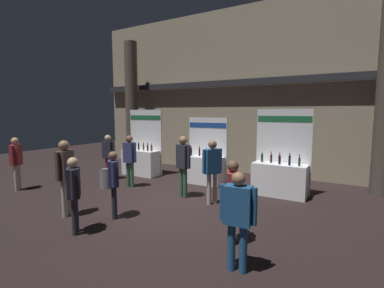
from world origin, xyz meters
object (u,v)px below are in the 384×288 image
(visitor_0, at_px, (238,213))
(exhibitor_booth_0, at_px, (141,159))
(visitor_6, at_px, (232,195))
(visitor_9, at_px, (108,153))
(visitor_3, at_px, (65,171))
(visitor_1, at_px, (130,156))
(visitor_7, at_px, (183,161))
(trash_bin, at_px, (106,178))
(visitor_8, at_px, (114,179))
(visitor_2, at_px, (212,166))
(exhibitor_booth_1, at_px, (204,167))
(visitor_4, at_px, (16,159))
(visitor_5, at_px, (74,189))
(exhibitor_booth_2, at_px, (280,175))

(visitor_0, bearing_deg, exhibitor_booth_0, 136.71)
(exhibitor_booth_0, relative_size, visitor_6, 1.61)
(visitor_9, bearing_deg, visitor_3, 114.82)
(visitor_1, xyz_separation_m, visitor_7, (2.13, -0.05, 0.05))
(exhibitor_booth_0, distance_m, visitor_0, 7.38)
(trash_bin, relative_size, visitor_8, 0.41)
(visitor_2, bearing_deg, visitor_9, 113.08)
(exhibitor_booth_1, bearing_deg, visitor_4, -140.96)
(exhibitor_booth_1, distance_m, visitor_9, 3.56)
(visitor_5, distance_m, visitor_9, 4.74)
(visitor_9, bearing_deg, visitor_7, 165.58)
(exhibitor_booth_1, distance_m, visitor_7, 1.85)
(trash_bin, height_order, visitor_4, visitor_4)
(exhibitor_booth_1, distance_m, visitor_0, 5.55)
(visitor_4, relative_size, visitor_8, 1.06)
(exhibitor_booth_2, distance_m, visitor_3, 5.90)
(exhibitor_booth_2, height_order, visitor_2, exhibitor_booth_2)
(visitor_3, bearing_deg, exhibitor_booth_1, -31.49)
(exhibitor_booth_2, distance_m, visitor_7, 2.92)
(exhibitor_booth_1, relative_size, visitor_4, 1.36)
(exhibitor_booth_1, xyz_separation_m, visitor_6, (2.63, -3.76, 0.36))
(visitor_0, relative_size, visitor_7, 0.88)
(exhibitor_booth_1, bearing_deg, visitor_8, -93.66)
(exhibitor_booth_2, height_order, visitor_6, exhibitor_booth_2)
(visitor_8, bearing_deg, visitor_6, 48.02)
(trash_bin, distance_m, visitor_7, 2.86)
(visitor_6, bearing_deg, visitor_9, -137.69)
(visitor_4, bearing_deg, visitor_8, 51.75)
(visitor_0, xyz_separation_m, visitor_1, (-4.93, 2.91, 0.08))
(trash_bin, xyz_separation_m, visitor_3, (1.12, -2.25, 0.77))
(visitor_1, height_order, visitor_5, visitor_1)
(exhibitor_booth_2, bearing_deg, visitor_4, -153.53)
(visitor_1, distance_m, visitor_7, 2.13)
(exhibitor_booth_2, height_order, visitor_3, exhibitor_booth_2)
(exhibitor_booth_0, height_order, visitor_1, exhibitor_booth_0)
(visitor_2, bearing_deg, visitor_7, 113.64)
(exhibitor_booth_2, xyz_separation_m, trash_bin, (-5.11, -2.06, -0.29))
(visitor_2, height_order, visitor_3, visitor_3)
(visitor_7, bearing_deg, visitor_9, -170.27)
(exhibitor_booth_1, bearing_deg, exhibitor_booth_0, -178.16)
(exhibitor_booth_1, relative_size, visitor_1, 1.33)
(exhibitor_booth_0, relative_size, visitor_9, 1.56)
(visitor_8, distance_m, visitor_9, 4.05)
(visitor_1, distance_m, visitor_8, 2.77)
(visitor_0, xyz_separation_m, visitor_7, (-2.80, 2.85, 0.13))
(exhibitor_booth_2, xyz_separation_m, visitor_5, (-2.97, -4.84, 0.33))
(visitor_8, height_order, visitor_9, visitor_9)
(visitor_2, distance_m, visitor_9, 4.60)
(exhibitor_booth_0, distance_m, visitor_3, 4.62)
(visitor_5, height_order, visitor_7, visitor_7)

